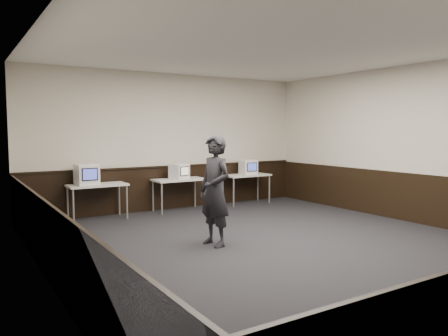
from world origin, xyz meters
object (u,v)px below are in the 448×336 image
(desk_left, at_px, (97,188))
(emac_center, at_px, (179,171))
(emac_right, at_px, (248,167))
(person, at_px, (215,191))
(desk_right, at_px, (246,177))
(emac_left, at_px, (87,174))
(desk_center, at_px, (179,182))

(desk_left, relative_size, emac_center, 2.64)
(emac_right, bearing_deg, person, -126.07)
(desk_right, relative_size, person, 0.67)
(desk_right, relative_size, emac_center, 2.64)
(emac_center, distance_m, emac_right, 1.96)
(person, bearing_deg, desk_left, -169.79)
(desk_left, height_order, emac_left, emac_left)
(desk_center, bearing_deg, person, -105.65)
(desk_right, xyz_separation_m, emac_center, (-1.92, -0.04, 0.25))
(desk_left, distance_m, emac_right, 3.85)
(emac_center, bearing_deg, emac_left, 162.79)
(desk_center, xyz_separation_m, person, (-0.86, -3.06, 0.22))
(desk_center, distance_m, emac_left, 2.13)
(desk_center, distance_m, person, 3.19)
(emac_left, bearing_deg, desk_right, -1.78)
(emac_center, height_order, emac_right, emac_right)
(desk_right, xyz_separation_m, emac_right, (0.04, -0.03, 0.26))
(desk_center, bearing_deg, desk_right, 0.00)
(desk_right, distance_m, emac_left, 4.02)
(desk_left, xyz_separation_m, emac_left, (-0.21, -0.01, 0.29))
(desk_center, xyz_separation_m, emac_right, (1.94, -0.03, 0.26))
(desk_right, distance_m, emac_center, 1.93)
(emac_left, bearing_deg, emac_center, -2.86)
(emac_left, distance_m, person, 3.30)
(emac_right, distance_m, person, 4.13)
(desk_left, height_order, emac_right, emac_right)
(desk_center, distance_m, emac_center, 0.25)
(desk_center, height_order, person, person)
(desk_center, bearing_deg, desk_left, 180.00)
(desk_right, relative_size, emac_right, 2.75)
(desk_center, relative_size, emac_center, 2.64)
(desk_center, height_order, desk_right, same)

